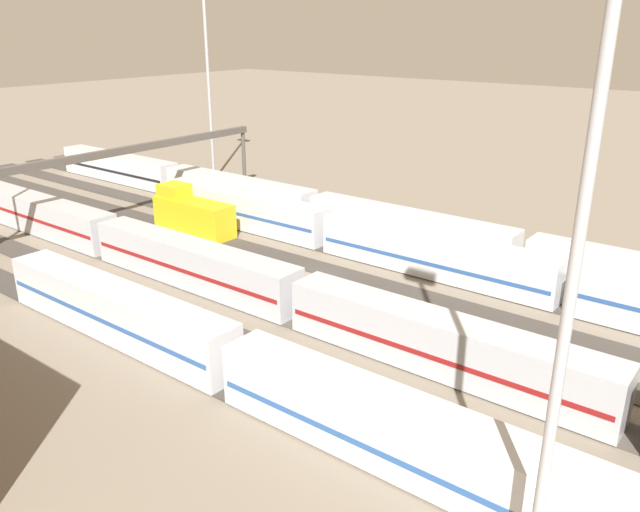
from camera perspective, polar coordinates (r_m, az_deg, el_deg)
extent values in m
plane|color=#756B5B|center=(57.48, -0.72, -2.07)|extent=(400.00, 400.00, 0.00)
cube|color=#4C443D|center=(71.16, 8.08, 2.22)|extent=(140.00, 2.80, 0.12)
cube|color=#3D3833|center=(67.06, 5.93, 1.19)|extent=(140.00, 2.80, 0.12)
cube|color=#3D3833|center=(63.10, 3.52, 0.02)|extent=(140.00, 2.80, 0.12)
cube|color=#3D3833|center=(59.29, 0.78, -1.29)|extent=(140.00, 2.80, 0.12)
cube|color=#3D3833|center=(55.67, -2.32, -2.78)|extent=(140.00, 2.80, 0.12)
cube|color=#4C443D|center=(52.28, -5.85, -4.46)|extent=(140.00, 2.80, 0.12)
cube|color=#3D3833|center=(49.16, -9.87, -6.34)|extent=(140.00, 2.80, 0.12)
cube|color=#3D3833|center=(46.38, -14.44, -8.42)|extent=(140.00, 2.80, 0.12)
cube|color=gold|center=(70.70, -11.24, 3.48)|extent=(10.00, 3.00, 3.60)
cube|color=gold|center=(72.27, -12.96, 5.78)|extent=(3.00, 2.70, 1.40)
cube|color=silver|center=(58.51, 10.19, 0.13)|extent=(23.00, 3.00, 3.80)
cube|color=#285193|center=(58.65, 10.17, -0.23)|extent=(22.40, 3.06, 0.36)
cube|color=silver|center=(72.23, -7.00, 4.16)|extent=(23.00, 3.00, 3.80)
cube|color=#285193|center=(72.23, -7.00, 4.15)|extent=(22.40, 3.06, 0.36)
cube|color=silver|center=(33.88, 7.48, -15.66)|extent=(23.00, 3.00, 3.80)
cube|color=#285193|center=(34.14, 7.44, -16.24)|extent=(22.40, 3.06, 0.36)
cube|color=silver|center=(48.76, -17.84, -4.74)|extent=(23.00, 3.00, 3.80)
cube|color=#285193|center=(48.79, -17.83, -4.81)|extent=(22.40, 3.06, 0.36)
cube|color=#B7BABF|center=(42.68, 10.83, -7.77)|extent=(23.00, 3.00, 3.80)
cube|color=maroon|center=(42.81, 10.81, -8.11)|extent=(22.40, 3.06, 0.36)
cube|color=#B7BABF|center=(56.56, -11.41, -0.67)|extent=(23.00, 3.00, 3.80)
cube|color=maroon|center=(56.59, -11.40, -0.76)|extent=(22.40, 3.06, 0.36)
cube|color=#B7BABF|center=(75.82, -23.62, 3.37)|extent=(23.00, 3.00, 3.80)
cube|color=maroon|center=(75.81, -23.62, 3.39)|extent=(22.40, 3.06, 0.36)
cube|color=silver|center=(65.24, 7.86, 2.37)|extent=(23.00, 3.00, 3.80)
cube|color=black|center=(65.34, 7.85, 2.11)|extent=(22.40, 3.06, 0.36)
cube|color=silver|center=(79.53, -7.42, 5.63)|extent=(23.00, 3.00, 3.80)
cube|color=black|center=(79.55, -7.42, 5.58)|extent=(22.40, 3.06, 0.36)
cube|color=silver|center=(97.80, -17.63, 7.59)|extent=(23.00, 3.00, 3.80)
cube|color=black|center=(97.85, -17.61, 7.44)|extent=(22.40, 3.06, 0.36)
cylinder|color=#9EA0A5|center=(93.44, -10.02, 15.82)|extent=(0.44, 0.44, 30.27)
cylinder|color=#9EA0A5|center=(22.39, 22.18, 1.15)|extent=(0.44, 0.44, 30.06)
cylinder|color=#4C4742|center=(87.88, -6.84, 8.38)|extent=(0.50, 0.50, 8.00)
cube|color=#4C4742|center=(74.63, -17.65, 8.93)|extent=(0.70, 40.00, 0.80)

